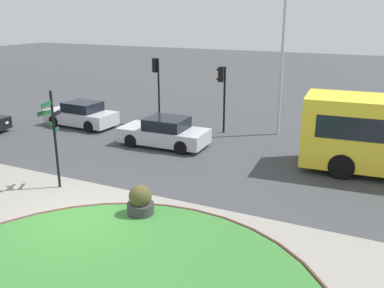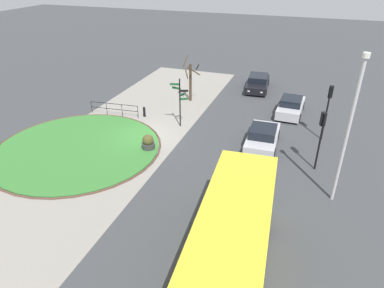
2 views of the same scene
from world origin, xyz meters
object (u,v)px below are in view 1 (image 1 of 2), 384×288
signpost_directional (54,132)px  traffic_light_near (222,85)px  car_near_lane (81,115)px  lamppost_tall (282,57)px  car_trailing (164,133)px  traffic_light_far (157,76)px  planter_near_signpost (140,202)px

signpost_directional → traffic_light_near: 9.87m
car_near_lane → traffic_light_near: size_ratio=1.19×
car_near_lane → traffic_light_near: bearing=-161.9°
signpost_directional → traffic_light_near: signpost_directional is taller
traffic_light_near → lamppost_tall: lamppost_tall is taller
car_near_lane → car_trailing: bearing=171.1°
traffic_light_near → lamppost_tall: 3.33m
traffic_light_far → planter_near_signpost: traffic_light_far is taller
car_near_lane → car_trailing: (6.01, -1.21, -0.01)m
car_trailing → signpost_directional: bearing=78.6°
lamppost_tall → signpost_directional: bearing=-117.5°
car_trailing → traffic_light_near: traffic_light_near is taller
traffic_light_far → planter_near_signpost: bearing=125.3°
car_trailing → traffic_light_near: size_ratio=1.23×
signpost_directional → lamppost_tall: (5.47, 10.48, 1.92)m
signpost_directional → planter_near_signpost: size_ratio=3.48×
signpost_directional → car_trailing: 6.41m
signpost_directional → car_near_lane: 9.00m
car_trailing → traffic_light_near: 4.19m
traffic_light_far → signpost_directional: bearing=106.5°
traffic_light_near → planter_near_signpost: traffic_light_near is taller
planter_near_signpost → car_trailing: bearing=113.1°
signpost_directional → car_near_lane: (-4.97, 7.36, -1.47)m
traffic_light_near → car_trailing: bearing=49.6°
lamppost_tall → planter_near_signpost: (-1.52, -11.15, -3.56)m
lamppost_tall → car_trailing: bearing=-135.6°
traffic_light_far → lamppost_tall: (6.93, 0.66, 1.30)m
traffic_light_far → lamppost_tall: bearing=-166.5°
signpost_directional → planter_near_signpost: bearing=-9.5°
planter_near_signpost → car_near_lane: bearing=138.0°
signpost_directional → traffic_light_far: bearing=98.4°
car_trailing → traffic_light_far: (-2.50, 3.68, 2.09)m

